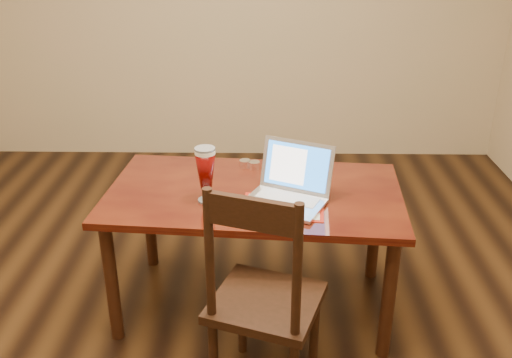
{
  "coord_description": "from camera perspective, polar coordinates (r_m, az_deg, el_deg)",
  "views": [
    {
      "loc": [
        0.28,
        -2.24,
        1.9
      ],
      "look_at": [
        0.23,
        0.16,
        0.81
      ],
      "focal_mm": 40.0,
      "sensor_mm": 36.0,
      "label": 1
    }
  ],
  "objects": [
    {
      "name": "ground",
      "position": [
        2.95,
        -4.78,
        -15.76
      ],
      "size": [
        5.0,
        5.0,
        0.0
      ],
      "primitive_type": "plane",
      "color": "black",
      "rests_on": "ground"
    },
    {
      "name": "dining_chair",
      "position": [
        2.4,
        0.73,
        -12.05
      ],
      "size": [
        0.54,
        0.53,
        1.02
      ],
      "rotation": [
        0.0,
        0.0,
        -0.33
      ],
      "color": "black",
      "rests_on": "ground"
    },
    {
      "name": "dining_table",
      "position": [
        2.85,
        -0.19,
        -2.5
      ],
      "size": [
        1.51,
        0.93,
        0.95
      ],
      "rotation": [
        0.0,
        0.0,
        -0.08
      ],
      "color": "#531B0B",
      "rests_on": "ground"
    }
  ]
}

